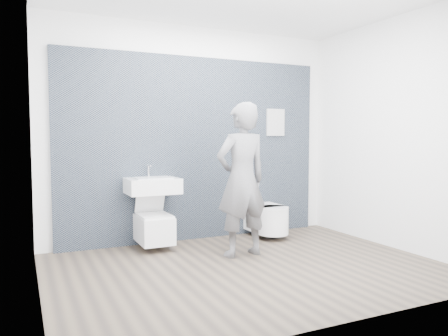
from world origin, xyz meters
name	(u,v)px	position (x,y,z in m)	size (l,w,h in m)	color
ground	(248,268)	(0.00, 0.00, 0.00)	(4.00, 4.00, 0.00)	brown
room_shell	(249,99)	(0.00, 0.00, 1.74)	(4.00, 4.00, 4.00)	white
tile_wall	(197,238)	(0.00, 1.47, 0.00)	(3.60, 0.06, 2.40)	black
washbasin	(153,185)	(-0.67, 1.21, 0.77)	(0.62, 0.46, 0.46)	white
toilet_square	(154,227)	(-0.67, 1.17, 0.27)	(0.38, 0.55, 0.72)	white
toilet_rounded	(268,219)	(0.90, 1.10, 0.25)	(0.40, 0.68, 0.36)	white
info_placard	(275,231)	(1.20, 1.43, 0.00)	(0.29, 0.03, 0.38)	white
visitor	(242,180)	(0.15, 0.45, 0.87)	(0.64, 0.42, 1.74)	slate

